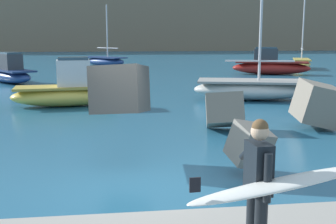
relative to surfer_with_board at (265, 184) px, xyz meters
name	(u,v)px	position (x,y,z in m)	size (l,w,h in m)	color
ground_plane	(145,186)	(-1.10, 3.62, -1.28)	(400.00, 400.00, 0.00)	#235B7A
breakwater_jetty	(65,124)	(-2.81, 5.42, -0.33)	(30.28, 7.63, 2.38)	#605B56
surfer_with_board	(265,184)	(0.00, 0.00, 0.00)	(2.11, 1.22, 1.78)	black
boat_near_left	(105,61)	(-2.38, 39.10, -0.77)	(4.88, 5.10, 6.01)	navy
boat_near_centre	(270,66)	(10.52, 27.52, -0.59)	(6.17, 3.43, 2.12)	maroon
boat_near_right	(68,91)	(-3.60, 13.97, -0.63)	(4.68, 2.01, 2.08)	#EAC64C
boat_mid_left	(302,63)	(15.49, 32.78, -0.75)	(3.18, 5.06, 7.07)	#EAC64C
boat_mid_centre	(9,73)	(-8.33, 24.11, -0.65)	(4.65, 5.75, 1.96)	navy
boat_mid_right	(250,89)	(4.70, 14.75, -0.76)	(5.61, 3.35, 5.96)	beige
headland_bluff	(173,9)	(13.22, 100.75, 8.15)	(111.79, 39.97, 18.82)	#847056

